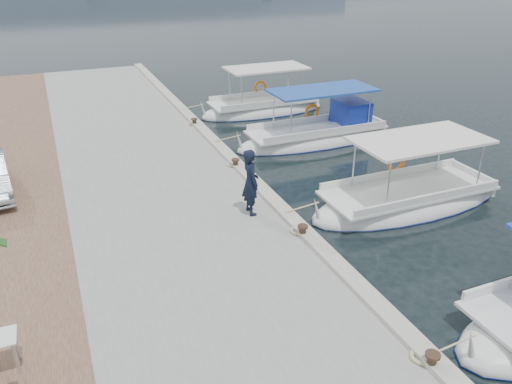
% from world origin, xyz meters
% --- Properties ---
extents(ground, '(400.00, 400.00, 0.00)m').
position_xyz_m(ground, '(0.00, 0.00, 0.00)').
color(ground, black).
rests_on(ground, ground).
extents(concrete_quay, '(6.00, 40.00, 0.50)m').
position_xyz_m(concrete_quay, '(-3.00, 5.00, 0.25)').
color(concrete_quay, gray).
rests_on(concrete_quay, ground).
extents(quay_curb, '(0.44, 40.00, 0.12)m').
position_xyz_m(quay_curb, '(-0.22, 5.00, 0.56)').
color(quay_curb, '#A8A495').
rests_on(quay_curb, concrete_quay).
extents(fishing_caique_c, '(6.81, 2.39, 2.83)m').
position_xyz_m(fishing_caique_c, '(3.99, 2.64, 0.12)').
color(fishing_caique_c, silver).
rests_on(fishing_caique_c, ground).
extents(fishing_caique_d, '(7.25, 2.18, 2.83)m').
position_xyz_m(fishing_caique_d, '(4.32, 8.94, 0.19)').
color(fishing_caique_d, silver).
rests_on(fishing_caique_d, ground).
extents(fishing_caique_e, '(6.49, 2.26, 2.83)m').
position_xyz_m(fishing_caique_e, '(3.83, 13.70, 0.12)').
color(fishing_caique_e, silver).
rests_on(fishing_caique_e, ground).
extents(mooring_bollards, '(0.28, 20.28, 0.33)m').
position_xyz_m(mooring_bollards, '(-0.35, 1.50, 0.69)').
color(mooring_bollards, black).
rests_on(mooring_bollards, concrete_quay).
extents(fisherman, '(0.47, 0.71, 1.94)m').
position_xyz_m(fisherman, '(-1.11, 3.26, 1.47)').
color(fisherman, black).
rests_on(fisherman, concrete_quay).
extents(folding_table, '(0.55, 0.55, 0.73)m').
position_xyz_m(folding_table, '(-7.42, -0.56, 1.02)').
color(folding_table, silver).
rests_on(folding_table, cobblestone_strip).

